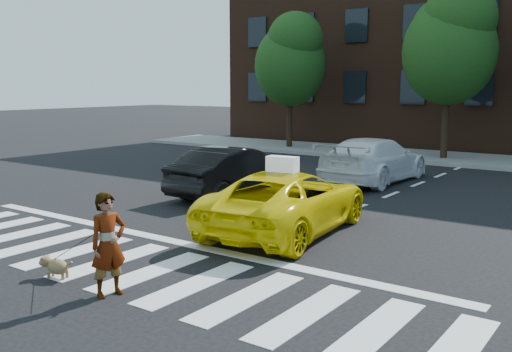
# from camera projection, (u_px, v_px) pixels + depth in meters

# --- Properties ---
(ground) EXTENTS (120.00, 120.00, 0.00)m
(ground) POSITION_uv_depth(u_px,v_px,m) (111.00, 262.00, 10.10)
(ground) COLOR black
(ground) RESTS_ON ground
(crosswalk) EXTENTS (13.00, 2.40, 0.01)m
(crosswalk) POSITION_uv_depth(u_px,v_px,m) (111.00, 261.00, 10.09)
(crosswalk) COLOR silver
(crosswalk) RESTS_ON ground
(stop_line) EXTENTS (12.00, 0.30, 0.01)m
(stop_line) POSITION_uv_depth(u_px,v_px,m) (174.00, 241.00, 11.38)
(stop_line) COLOR silver
(stop_line) RESTS_ON ground
(sidewalk_far) EXTENTS (30.00, 4.00, 0.15)m
(sidewalk_far) POSITION_uv_depth(u_px,v_px,m) (435.00, 157.00, 24.15)
(sidewalk_far) COLOR slate
(sidewalk_far) RESTS_ON ground
(building) EXTENTS (26.00, 10.00, 12.00)m
(building) POSITION_uv_depth(u_px,v_px,m) (489.00, 28.00, 29.24)
(building) COLOR #412517
(building) RESTS_ON ground
(tree_left) EXTENTS (3.39, 3.38, 6.50)m
(tree_left) POSITION_uv_depth(u_px,v_px,m) (291.00, 57.00, 27.05)
(tree_left) COLOR black
(tree_left) RESTS_ON ground
(tree_mid) EXTENTS (3.69, 3.69, 7.10)m
(tree_mid) POSITION_uv_depth(u_px,v_px,m) (450.00, 41.00, 22.68)
(tree_mid) COLOR black
(tree_mid) RESTS_ON ground
(taxi) EXTENTS (2.68, 4.94, 1.32)m
(taxi) POSITION_uv_depth(u_px,v_px,m) (287.00, 201.00, 12.08)
(taxi) COLOR yellow
(taxi) RESTS_ON ground
(black_sedan) EXTENTS (1.67, 4.29, 1.39)m
(black_sedan) POSITION_uv_depth(u_px,v_px,m) (234.00, 171.00, 16.08)
(black_sedan) COLOR black
(black_sedan) RESTS_ON ground
(white_suv) EXTENTS (2.07, 4.98, 1.44)m
(white_suv) POSITION_uv_depth(u_px,v_px,m) (374.00, 160.00, 18.34)
(white_suv) COLOR white
(white_suv) RESTS_ON ground
(woman) EXTENTS (0.48, 0.63, 1.55)m
(woman) POSITION_uv_depth(u_px,v_px,m) (108.00, 245.00, 8.36)
(woman) COLOR #999999
(woman) RESTS_ON ground
(dog) EXTENTS (0.62, 0.37, 0.36)m
(dog) POSITION_uv_depth(u_px,v_px,m) (55.00, 266.00, 9.19)
(dog) COLOR #94704B
(dog) RESTS_ON ground
(taxi_sign) EXTENTS (0.68, 0.35, 0.32)m
(taxi_sign) POSITION_uv_depth(u_px,v_px,m) (282.00, 164.00, 11.79)
(taxi_sign) COLOR white
(taxi_sign) RESTS_ON taxi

